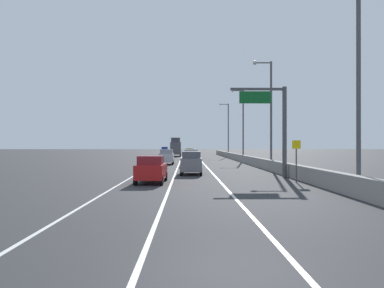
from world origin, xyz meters
The scene contains 18 objects.
ground_plane centered at (0.00, 64.00, 0.00)m, with size 320.00×320.00×0.00m, color #2D2D30.
lane_stripe_left centered at (-5.50, 55.00, 0.00)m, with size 0.16×130.00×0.00m, color silver.
lane_stripe_center centered at (-2.00, 55.00, 0.00)m, with size 0.16×130.00×0.00m, color silver.
lane_stripe_right centered at (1.50, 55.00, 0.00)m, with size 0.16×130.00×0.00m, color silver.
jersey_barrier_right centered at (7.79, 40.00, 0.55)m, with size 0.60×120.00×1.10m, color gray.
overhead_sign_gantry centered at (6.44, 23.72, 4.73)m, with size 4.68×0.36×7.50m.
speed_advisory_sign centered at (6.89, 19.34, 1.76)m, with size 0.60×0.11×3.00m.
lamp_post_right_near centered at (8.10, 12.69, 6.77)m, with size 2.14×0.44×12.00m.
lamp_post_right_second centered at (8.22, 34.33, 6.77)m, with size 2.14×0.44×12.00m.
lamp_post_right_third centered at (8.34, 55.96, 6.77)m, with size 2.14×0.44×12.00m.
lamp_post_right_fourth centered at (8.23, 77.60, 6.77)m, with size 2.14×0.44×12.00m.
car_blue_0 centered at (-6.65, 92.29, 1.06)m, with size 1.90×4.76×2.13m.
car_white_1 centered at (-0.40, 40.02, 1.05)m, with size 1.92×4.16×2.12m.
car_silver_2 centered at (-3.67, 44.48, 1.03)m, with size 1.97×4.38×2.07m.
car_gray_3 centered at (-0.49, 26.82, 1.04)m, with size 2.04×4.54×2.08m.
car_red_4 centered at (-3.41, 19.08, 0.96)m, with size 2.06×4.26×1.91m.
car_yellow_5 centered at (-0.31, 78.18, 0.95)m, with size 1.90×4.74×1.89m.
box_truck centered at (-3.50, 80.84, 1.99)m, with size 2.67×8.24×4.35m.
Camera 1 is at (-0.95, -7.61, 2.69)m, focal length 35.57 mm.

